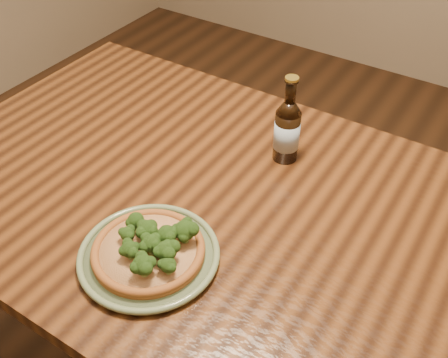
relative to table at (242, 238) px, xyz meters
The scene contains 4 objects.
table is the anchor object (origin of this frame).
plate 0.26m from the table, 110.95° to the right, with size 0.28×0.28×0.02m.
pizza 0.27m from the table, 110.14° to the right, with size 0.23×0.23×0.07m.
beer_bottle 0.28m from the table, 92.51° to the left, with size 0.06×0.06×0.22m.
Camera 1 is at (0.41, -0.62, 1.55)m, focal length 42.00 mm.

